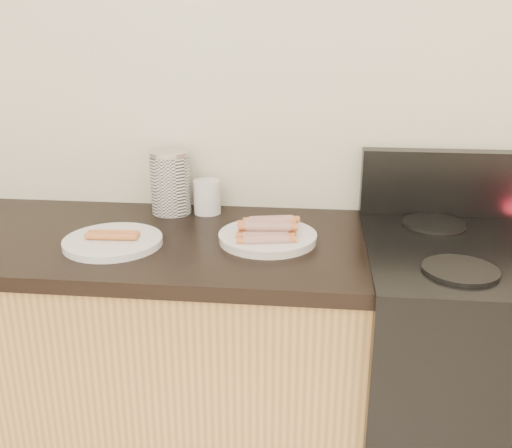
# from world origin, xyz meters

# --- Properties ---
(wall_back) EXTENTS (4.00, 0.04, 2.60)m
(wall_back) POSITION_xyz_m (0.00, 2.00, 1.30)
(wall_back) COLOR silver
(wall_back) RESTS_ON ground
(cabinet_base) EXTENTS (2.20, 0.59, 0.86)m
(cabinet_base) POSITION_xyz_m (-0.70, 1.69, 0.43)
(cabinet_base) COLOR #AF7D3F
(cabinet_base) RESTS_ON floor
(stove) EXTENTS (0.76, 0.65, 0.91)m
(stove) POSITION_xyz_m (0.78, 1.68, 0.46)
(stove) COLOR black
(stove) RESTS_ON floor
(stove_panel) EXTENTS (0.76, 0.06, 0.20)m
(stove_panel) POSITION_xyz_m (0.78, 1.96, 1.01)
(stove_panel) COLOR black
(stove_panel) RESTS_ON stove
(burner_near_left) EXTENTS (0.18, 0.18, 0.01)m
(burner_near_left) POSITION_xyz_m (0.61, 1.51, 0.92)
(burner_near_left) COLOR black
(burner_near_left) RESTS_ON stove
(burner_far_left) EXTENTS (0.18, 0.18, 0.01)m
(burner_far_left) POSITION_xyz_m (0.61, 1.84, 0.92)
(burner_far_left) COLOR black
(burner_far_left) RESTS_ON stove
(main_plate) EXTENTS (0.31, 0.31, 0.02)m
(main_plate) POSITION_xyz_m (0.13, 1.69, 0.91)
(main_plate) COLOR white
(main_plate) RESTS_ON counter_slab
(side_plate) EXTENTS (0.29, 0.29, 0.02)m
(side_plate) POSITION_xyz_m (-0.29, 1.61, 0.91)
(side_plate) COLOR silver
(side_plate) RESTS_ON counter_slab
(hotdog_pile) EXTENTS (0.12, 0.18, 0.05)m
(hotdog_pile) POSITION_xyz_m (0.13, 1.69, 0.94)
(hotdog_pile) COLOR #983A35
(hotdog_pile) RESTS_ON main_plate
(plain_sausages) EXTENTS (0.13, 0.05, 0.02)m
(plain_sausages) POSITION_xyz_m (-0.29, 1.61, 0.93)
(plain_sausages) COLOR #B76B31
(plain_sausages) RESTS_ON side_plate
(canister) EXTENTS (0.13, 0.13, 0.20)m
(canister) POSITION_xyz_m (-0.20, 1.91, 1.00)
(canister) COLOR white
(canister) RESTS_ON counter_slab
(mug) EXTENTS (0.11, 0.11, 0.11)m
(mug) POSITION_xyz_m (-0.08, 1.92, 0.95)
(mug) COLOR white
(mug) RESTS_ON counter_slab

